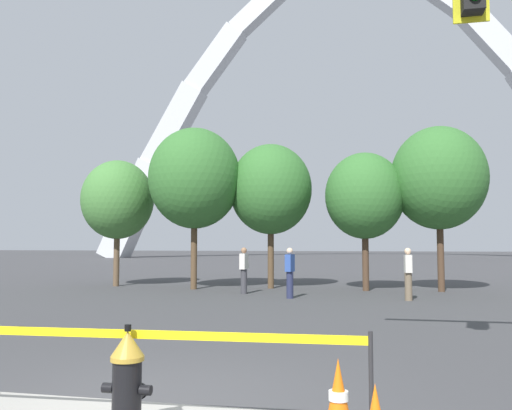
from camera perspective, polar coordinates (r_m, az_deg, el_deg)
name	(u,v)px	position (r m, az deg, el deg)	size (l,w,h in m)	color
ground_plane	(154,404)	(6.16, -10.89, -20.28)	(240.00, 240.00, 0.00)	#3D3D3F
fire_hydrant	(127,384)	(5.12, -13.68, -18.18)	(0.46, 0.48, 0.99)	black
caution_tape_barrier	(128,361)	(5.17, -13.60, -16.00)	(4.38, 0.27, 0.97)	#232326
traffic_cone_mid_sidewalk	(339,402)	(4.89, 8.88, -20.26)	(0.36, 0.36, 0.73)	black
monument_arch	(347,118)	(62.99, 9.82, 9.24)	(61.30, 3.11, 36.26)	silver
tree_far_left	(118,200)	(22.44, -14.67, 0.54)	(2.94, 2.94, 5.14)	brown
tree_left_mid	(195,178)	(20.49, -6.63, 2.86)	(3.53, 3.53, 6.17)	brown
tree_center_left	(271,189)	(20.68, 1.59, 1.69)	(3.21, 3.21, 5.61)	brown
tree_center_right	(365,196)	(20.03, 11.61, 0.96)	(2.91, 2.91, 5.10)	#473323
tree_right_mid	(439,178)	(20.42, 19.07, 2.75)	(3.43, 3.43, 6.00)	#473323
pedestrian_walking_left	(408,273)	(16.83, 16.07, -7.09)	(0.23, 0.36, 1.59)	brown
pedestrian_standing_center	(290,272)	(16.87, 3.66, -7.24)	(0.28, 0.38, 1.59)	#232847
pedestrian_walking_right	(244,270)	(18.37, -1.31, -7.00)	(0.26, 0.37, 1.59)	#38383D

